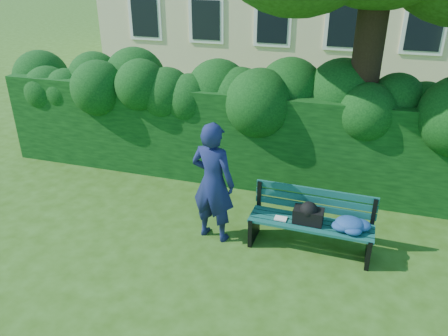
% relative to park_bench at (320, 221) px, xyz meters
% --- Properties ---
extents(ground, '(80.00, 80.00, 0.00)m').
position_rel_park_bench_xyz_m(ground, '(-1.59, -0.21, -0.50)').
color(ground, '#2C5011').
rests_on(ground, ground).
extents(hedge, '(10.00, 1.00, 1.80)m').
position_rel_park_bench_xyz_m(hedge, '(-1.59, 1.99, 0.40)').
color(hedge, black).
rests_on(hedge, ground).
extents(park_bench, '(1.81, 0.61, 0.89)m').
position_rel_park_bench_xyz_m(park_bench, '(0.00, 0.00, 0.00)').
color(park_bench, '#0E4647').
rests_on(park_bench, ground).
extents(man_reading, '(0.76, 0.56, 1.89)m').
position_rel_park_bench_xyz_m(man_reading, '(-1.60, -0.13, 0.45)').
color(man_reading, navy).
rests_on(man_reading, ground).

